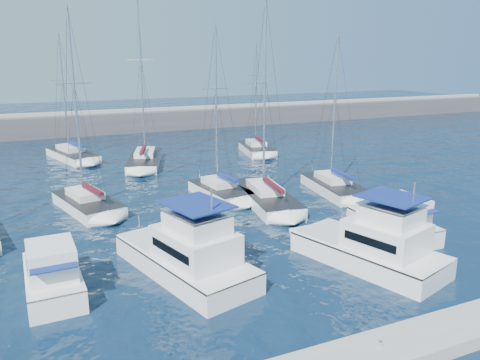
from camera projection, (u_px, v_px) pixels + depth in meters
name	position (u px, v px, depth m)	size (l,w,h in m)	color
ground	(256.00, 255.00, 27.87)	(220.00, 220.00, 0.00)	black
breakwater	(112.00, 125.00, 73.57)	(160.00, 6.00, 4.45)	#424244
dock	(380.00, 354.00, 18.07)	(40.00, 2.20, 0.60)	gray
dock_cleat_centre	(380.00, 344.00, 17.96)	(0.16, 0.16, 0.25)	silver
motor_yacht_port_outer	(53.00, 277.00, 23.02)	(2.76, 5.95, 3.20)	silver
motor_yacht_port_inner	(188.00, 256.00, 24.97)	(5.98, 9.95, 4.69)	silver
motor_yacht_stbd_inner	(375.00, 247.00, 26.10)	(6.09, 9.17, 4.69)	silver
motor_yacht_stbd_outer	(395.00, 222.00, 30.61)	(2.81, 6.27, 3.20)	silver
sailboat_mid_b	(88.00, 204.00, 35.86)	(4.90, 8.08, 15.33)	silver
sailboat_mid_c	(221.00, 191.00, 39.18)	(3.82, 6.99, 14.33)	silver
sailboat_mid_d	(267.00, 198.00, 37.39)	(4.41, 9.33, 16.23)	silver
sailboat_mid_e	(334.00, 187.00, 40.51)	(4.09, 8.16, 13.59)	silver
sailboat_back_a	(72.00, 155.00, 53.80)	(5.49, 9.46, 14.29)	silver
sailboat_back_b	(145.00, 160.00, 51.16)	(5.94, 10.27, 17.91)	silver
sailboat_back_c	(257.00, 149.00, 57.09)	(4.32, 7.45, 13.37)	silver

